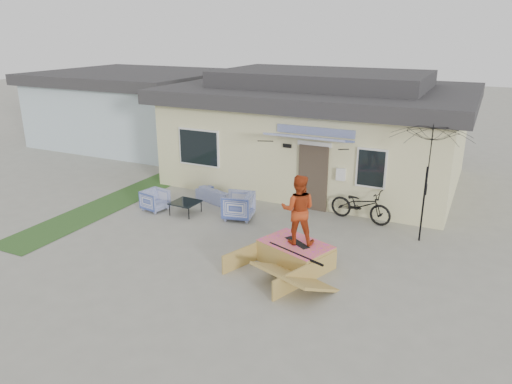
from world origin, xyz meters
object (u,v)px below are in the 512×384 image
at_px(armchair_right, 238,204).
at_px(patio_umbrella, 426,180).
at_px(skate_ramp, 295,254).
at_px(skateboard, 297,242).
at_px(coffee_table, 186,208).
at_px(loveseat, 219,193).
at_px(skater, 298,208).
at_px(armchair_left, 155,199).
at_px(bicycle, 361,202).

bearing_deg(armchair_right, patio_umbrella, 85.30).
distance_m(skate_ramp, skateboard, 0.30).
xyz_separation_m(coffee_table, skateboard, (4.38, -1.65, 0.38)).
bearing_deg(loveseat, armchair_right, 160.31).
bearing_deg(skateboard, coffee_table, -167.01).
relative_size(armchair_right, skater, 0.52).
distance_m(armchair_left, skater, 5.75).
bearing_deg(skate_ramp, loveseat, 162.32).
relative_size(loveseat, patio_umbrella, 0.63).
distance_m(coffee_table, skater, 4.84).
bearing_deg(loveseat, bicycle, -155.98).
relative_size(armchair_left, bicycle, 0.38).
xyz_separation_m(armchair_left, bicycle, (6.13, 1.94, 0.25)).
xyz_separation_m(armchair_right, coffee_table, (-1.67, -0.38, -0.25)).
bearing_deg(armchair_left, bicycle, -62.82).
relative_size(bicycle, skateboard, 2.39).
distance_m(armchair_left, patio_umbrella, 8.17).
relative_size(coffee_table, patio_umbrella, 0.29).
distance_m(armchair_right, skate_ramp, 3.40).
bearing_deg(bicycle, skater, 177.96).
height_order(patio_umbrella, skate_ramp, patio_umbrella).
bearing_deg(armchair_right, bicycle, 100.27).
height_order(armchair_right, skateboard, armchair_right).
bearing_deg(skateboard, armchair_right, 176.76).
height_order(loveseat, coffee_table, loveseat).
relative_size(armchair_left, skater, 0.42).
relative_size(armchair_right, bicycle, 0.46).
bearing_deg(coffee_table, armchair_left, -172.68).
bearing_deg(bicycle, coffee_table, 118.90).
relative_size(armchair_right, patio_umbrella, 0.33).
relative_size(loveseat, armchair_right, 1.91).
bearing_deg(coffee_table, patio_umbrella, 9.00).
relative_size(coffee_table, skate_ramp, 0.36).
distance_m(coffee_table, skate_ramp, 4.68).
relative_size(armchair_left, skate_ramp, 0.33).
bearing_deg(skateboard, armchair_left, -161.92).
height_order(loveseat, skate_ramp, loveseat).
xyz_separation_m(bicycle, skate_ramp, (-0.71, -3.51, -0.34)).
xyz_separation_m(loveseat, coffee_table, (-0.41, -1.38, -0.14)).
bearing_deg(skate_ramp, skater, 90.00).
xyz_separation_m(coffee_table, bicycle, (5.07, 1.80, 0.42)).
bearing_deg(armchair_left, loveseat, -34.51).
bearing_deg(patio_umbrella, armchair_left, -171.23).
height_order(loveseat, skater, skater).
distance_m(armchair_right, coffee_table, 1.73).
height_order(skate_ramp, skateboard, skateboard).
distance_m(loveseat, skate_ramp, 5.01).
height_order(coffee_table, skateboard, skateboard).
bearing_deg(armchair_right, armchair_left, -91.71).
bearing_deg(armchair_right, skater, 40.66).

